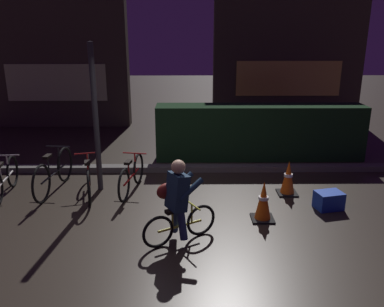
# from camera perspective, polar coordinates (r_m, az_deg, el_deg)

# --- Properties ---
(ground_plane) EXTENTS (40.00, 40.00, 0.00)m
(ground_plane) POSITION_cam_1_polar(r_m,az_deg,el_deg) (6.65, -1.70, -9.00)
(ground_plane) COLOR #2D261E
(sidewalk_curb) EXTENTS (12.00, 0.24, 0.12)m
(sidewalk_curb) POSITION_cam_1_polar(r_m,az_deg,el_deg) (8.65, -1.43, -2.11)
(sidewalk_curb) COLOR #56544F
(sidewalk_curb) RESTS_ON ground
(hedge_row) EXTENTS (4.80, 0.70, 1.26)m
(hedge_row) POSITION_cam_1_polar(r_m,az_deg,el_deg) (9.49, 9.58, 3.04)
(hedge_row) COLOR black
(hedge_row) RESTS_ON ground
(storefront_left) EXTENTS (4.29, 0.54, 3.91)m
(storefront_left) POSITION_cam_1_polar(r_m,az_deg,el_deg) (13.10, -18.64, 12.20)
(storefront_left) COLOR #42382D
(storefront_left) RESTS_ON ground
(storefront_right) EXTENTS (4.77, 0.54, 4.89)m
(storefront_right) POSITION_cam_1_polar(r_m,az_deg,el_deg) (13.53, 13.60, 14.82)
(storefront_right) COLOR #42382D
(storefront_right) RESTS_ON ground
(street_post) EXTENTS (0.10, 0.10, 2.74)m
(street_post) POSITION_cam_1_polar(r_m,az_deg,el_deg) (7.51, -13.56, 4.76)
(street_post) COLOR #2D2D33
(street_post) RESTS_ON ground
(parked_bike_leftmost) EXTENTS (0.46, 1.54, 0.71)m
(parked_bike_leftmost) POSITION_cam_1_polar(r_m,az_deg,el_deg) (8.07, -25.11, -3.31)
(parked_bike_leftmost) COLOR black
(parked_bike_leftmost) RESTS_ON ground
(parked_bike_left_mid) EXTENTS (0.46, 1.75, 0.80)m
(parked_bike_left_mid) POSITION_cam_1_polar(r_m,az_deg,el_deg) (7.94, -19.08, -2.60)
(parked_bike_left_mid) COLOR black
(parked_bike_left_mid) RESTS_ON ground
(parked_bike_center_left) EXTENTS (0.50, 1.54, 0.73)m
(parked_bike_center_left) POSITION_cam_1_polar(r_m,az_deg,el_deg) (7.62, -14.50, -3.29)
(parked_bike_center_left) COLOR black
(parked_bike_center_left) RESTS_ON ground
(parked_bike_center_right) EXTENTS (0.46, 1.49, 0.70)m
(parked_bike_center_right) POSITION_cam_1_polar(r_m,az_deg,el_deg) (7.57, -8.61, -3.16)
(parked_bike_center_right) COLOR black
(parked_bike_center_right) RESTS_ON ground
(traffic_cone_near) EXTENTS (0.36, 0.36, 0.66)m
(traffic_cone_near) POSITION_cam_1_polar(r_m,az_deg,el_deg) (6.53, 10.12, -6.71)
(traffic_cone_near) COLOR black
(traffic_cone_near) RESTS_ON ground
(traffic_cone_far) EXTENTS (0.36, 0.36, 0.65)m
(traffic_cone_far) POSITION_cam_1_polar(r_m,az_deg,el_deg) (7.60, 13.53, -3.41)
(traffic_cone_far) COLOR black
(traffic_cone_far) RESTS_ON ground
(blue_crate) EXTENTS (0.50, 0.41, 0.30)m
(blue_crate) POSITION_cam_1_polar(r_m,az_deg,el_deg) (7.26, 18.89, -6.32)
(blue_crate) COLOR #193DB7
(blue_crate) RESTS_ON ground
(cyclist) EXTENTS (1.05, 0.63, 1.25)m
(cyclist) POSITION_cam_1_polar(r_m,az_deg,el_deg) (5.69, -2.10, -6.77)
(cyclist) COLOR black
(cyclist) RESTS_ON ground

